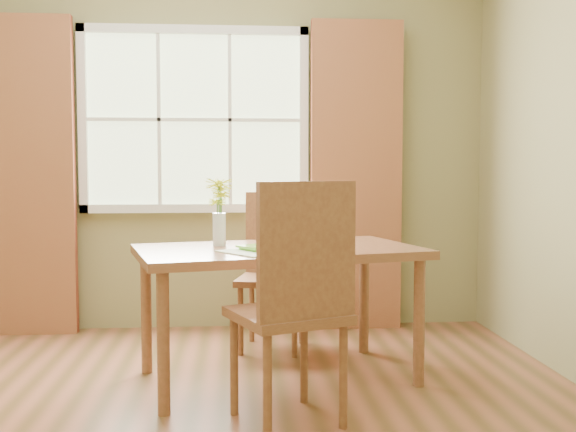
% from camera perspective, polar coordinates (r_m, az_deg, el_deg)
% --- Properties ---
extents(room, '(4.24, 3.84, 2.74)m').
position_cam_1_polar(room, '(3.01, -9.97, 7.72)').
color(room, brown).
rests_on(room, ground).
extents(window, '(1.62, 0.06, 1.32)m').
position_cam_1_polar(window, '(4.89, -7.90, 8.06)').
color(window, beige).
rests_on(window, room).
extents(curtain_left, '(0.65, 0.08, 2.20)m').
position_cam_1_polar(curtain_left, '(4.98, -21.25, 3.14)').
color(curtain_left, maroon).
rests_on(curtain_left, room).
extents(curtain_right, '(0.65, 0.08, 2.20)m').
position_cam_1_polar(curtain_right, '(4.85, 5.79, 3.38)').
color(curtain_right, maroon).
rests_on(curtain_right, room).
extents(dining_table, '(1.65, 1.17, 0.73)m').
position_cam_1_polar(dining_table, '(3.66, -0.82, -3.84)').
color(dining_table, brown).
rests_on(dining_table, room).
extents(chair_near, '(0.60, 0.60, 1.10)m').
position_cam_1_polar(chair_near, '(2.97, 0.76, -6.64)').
color(chair_near, brown).
rests_on(chair_near, room).
extents(chair_far, '(0.50, 0.50, 1.00)m').
position_cam_1_polar(chair_far, '(4.37, -1.16, -3.94)').
color(chair_far, brown).
rests_on(chair_far, room).
extents(placemat, '(0.56, 0.53, 0.01)m').
position_cam_1_polar(placemat, '(3.48, -1.67, -2.94)').
color(placemat, '#E5F0CB').
rests_on(placemat, dining_table).
extents(plate, '(0.33, 0.33, 0.01)m').
position_cam_1_polar(plate, '(3.49, -1.72, -2.78)').
color(plate, '#76D134').
rests_on(plate, placemat).
extents(croissant_sandwich, '(0.18, 0.15, 0.11)m').
position_cam_1_polar(croissant_sandwich, '(3.49, -0.85, -1.76)').
color(croissant_sandwich, '#E68E4E').
rests_on(croissant_sandwich, plate).
extents(water_glass, '(0.08, 0.08, 0.12)m').
position_cam_1_polar(water_glass, '(3.61, 2.98, -1.85)').
color(water_glass, silver).
rests_on(water_glass, dining_table).
extents(flower_vase, '(0.15, 0.15, 0.37)m').
position_cam_1_polar(flower_vase, '(3.73, -5.84, 1.05)').
color(flower_vase, silver).
rests_on(flower_vase, dining_table).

